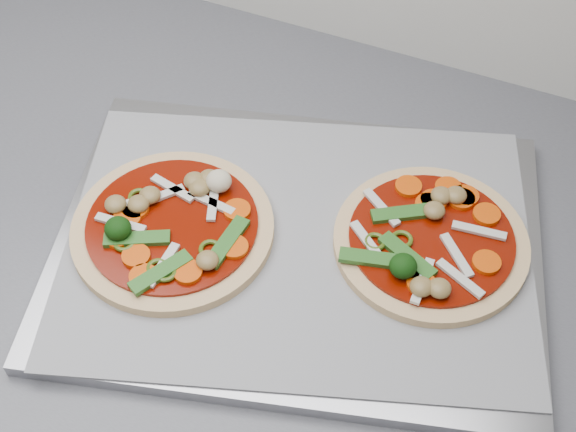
% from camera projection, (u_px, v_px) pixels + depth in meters
% --- Properties ---
extents(countertop, '(3.60, 0.60, 0.04)m').
position_uv_depth(countertop, '(514.00, 336.00, 0.70)').
color(countertop, '#5A5A61').
rests_on(countertop, base_cabinet).
extents(baking_tray, '(0.50, 0.42, 0.01)m').
position_uv_depth(baking_tray, '(298.00, 246.00, 0.73)').
color(baking_tray, gray).
rests_on(baking_tray, countertop).
extents(parchment, '(0.49, 0.42, 0.00)m').
position_uv_depth(parchment, '(298.00, 241.00, 0.72)').
color(parchment, gray).
rests_on(parchment, baking_tray).
extents(pizza_left, '(0.24, 0.24, 0.03)m').
position_uv_depth(pizza_left, '(172.00, 226.00, 0.72)').
color(pizza_left, '#E9BD82').
rests_on(pizza_left, parchment).
extents(pizza_right, '(0.18, 0.18, 0.03)m').
position_uv_depth(pizza_right, '(430.00, 240.00, 0.71)').
color(pizza_right, '#E9BD82').
rests_on(pizza_right, parchment).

